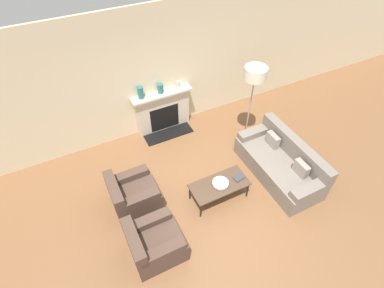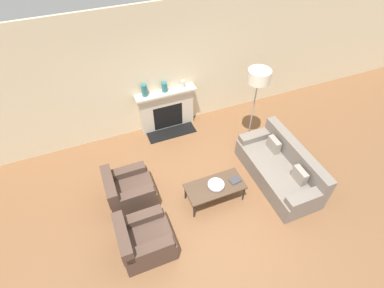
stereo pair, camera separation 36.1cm
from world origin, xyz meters
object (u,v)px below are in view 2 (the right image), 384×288
Objects in this scene: fireplace at (167,110)px; mantel_vase_left at (144,90)px; bowl at (216,185)px; couch at (281,169)px; armchair_far at (129,191)px; mantel_vase_center_left at (164,87)px; mantel_vase_center_right at (183,84)px; floor_lamp at (258,80)px; armchair_near at (144,240)px; book at (235,180)px; coffee_table at (215,187)px.

mantel_vase_left is (-0.46, 0.02, 0.66)m from fireplace.
bowl is at bearing -86.31° from fireplace.
armchair_far is at bearing -101.55° from couch.
mantel_vase_center_right is (0.43, 0.00, -0.02)m from mantel_vase_center_left.
mantel_vase_center_left is at bearing 143.12° from floor_lamp.
armchair_near reaches higher than book.
floor_lamp is (1.42, 1.22, 1.18)m from bowl.
mantel_vase_center_left is (-0.55, 2.42, 0.70)m from book.
floor_lamp reaches higher than mantel_vase_center_left.
couch is at bearing -0.40° from bowl.
book is 0.83× the size of mantel_vase_left.
armchair_near is at bearing -174.51° from book.
mantel_vase_center_right is (0.27, 2.40, 0.65)m from bowl.
couch is 2.28× the size of armchair_far.
couch is 1.44m from bowl.
couch is 8.95× the size of mantel_vase_center_left.
couch is 3.02m from armchair_far.
armchair_near is 1.97m from book.
armchair_far is 2.20m from mantel_vase_left.
fireplace is at bearing -146.48° from couch.
bowl is (1.52, -0.59, 0.16)m from armchair_far.
armchair_far is 3.06× the size of mantel_vase_left.
armchair_far reaches higher than coffee_table.
book is 2.58m from mantel_vase_center_left.
couch is 2.28× the size of armchair_near.
mantel_vase_center_left is (-1.60, 2.41, 0.83)m from couch.
floor_lamp is 2.04m from mantel_vase_center_left.
coffee_table is (-1.44, 0.02, 0.09)m from couch.
armchair_far is (-1.37, -1.79, -0.21)m from fireplace.
mantel_vase_center_left is (1.36, 1.81, 0.83)m from armchair_far.
fireplace is at bearing -37.36° from armchair_far.
mantel_vase_center_right is at bearing 0.00° from mantel_vase_center_left.
armchair_near is 3.64m from floor_lamp.
mantel_vase_center_right is (0.42, 0.02, 0.60)m from fireplace.
couch is 3.28m from mantel_vase_left.
mantel_vase_center_right is at bearing -44.71° from armchair_far.
mantel_vase_left is 1.66× the size of mantel_vase_center_right.
mantel_vase_left reaches higher than mantel_vase_center_left.
armchair_far is 1.64m from bowl.
book is 1.07× the size of mantel_vase_center_left.
mantel_vase_left is at bearing 180.00° from mantel_vase_center_left.
book is 2.52m from mantel_vase_center_right.
fireplace reaches higher than coffee_table.
couch is 8.37× the size of book.
couch is 1.81m from floor_lamp.
floor_lamp is (1.02, 1.24, 1.20)m from book.
bowl is (1.52, 0.47, 0.16)m from armchair_near.
armchair_near is at bearing -107.54° from mantel_vase_left.
mantel_vase_center_right reaches higher than bowl.
fireplace is 1.27× the size of coffee_table.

